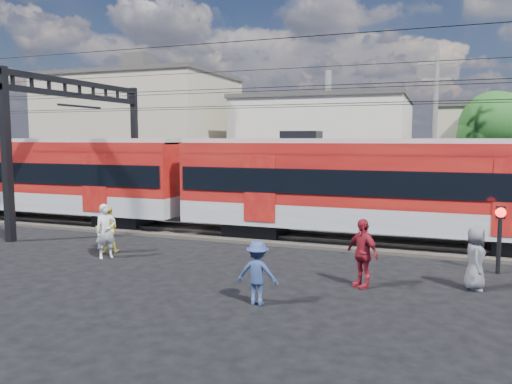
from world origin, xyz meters
TOP-DOWN VIEW (x-y plane):
  - ground at (0.00, 0.00)m, footprint 120.00×120.00m
  - track_bed at (0.00, 8.00)m, footprint 70.00×3.40m
  - rail_near at (0.00, 7.25)m, footprint 70.00×0.12m
  - rail_far at (0.00, 8.75)m, footprint 70.00×0.12m
  - commuter_train at (4.37, 8.00)m, footprint 50.30×3.08m
  - catenary at (-8.65, 8.00)m, footprint 70.00×9.30m
  - building_west at (-17.00, 24.00)m, footprint 14.28×10.20m
  - building_midwest at (-2.00, 27.00)m, footprint 12.24×12.24m
  - utility_pole_mid at (6.00, 15.00)m, footprint 1.80×0.24m
  - tree_near at (9.19, 18.09)m, footprint 3.82×3.64m
  - pedestrian_a at (-4.61, 2.51)m, footprint 0.79×0.83m
  - pedestrian_b at (-5.09, 3.23)m, footprint 1.05×0.99m
  - pedestrian_c at (2.06, -0.31)m, footprint 1.08×0.66m
  - pedestrian_d at (4.32, 2.10)m, footprint 1.19×1.09m
  - pedestrian_e at (7.29, 2.90)m, footprint 0.58×0.87m
  - crossing_signal at (8.09, 4.96)m, footprint 0.31×0.31m

SIDE VIEW (x-z plane):
  - ground at x=0.00m, z-range 0.00..0.00m
  - track_bed at x=0.00m, z-range 0.00..0.12m
  - rail_near at x=0.00m, z-range 0.12..0.24m
  - rail_far at x=0.00m, z-range 0.12..0.24m
  - pedestrian_c at x=2.06m, z-range 0.00..1.63m
  - pedestrian_b at x=-5.09m, z-range 0.00..1.71m
  - pedestrian_e at x=7.29m, z-range 0.00..1.76m
  - pedestrian_a at x=-4.61m, z-range 0.00..1.90m
  - pedestrian_d at x=4.32m, z-range 0.00..1.95m
  - crossing_signal at x=8.09m, z-range 0.41..2.52m
  - commuter_train at x=4.37m, z-range 0.31..4.49m
  - building_midwest at x=-2.00m, z-range 0.01..7.31m
  - utility_pole_mid at x=6.00m, z-range 0.28..8.78m
  - building_west at x=-17.00m, z-range 0.01..9.31m
  - tree_near at x=9.19m, z-range 1.30..8.02m
  - catenary at x=-8.65m, z-range 1.38..8.89m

